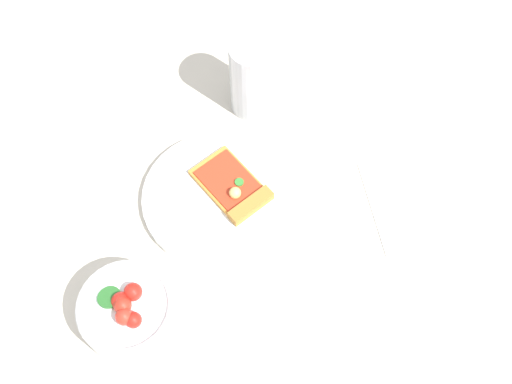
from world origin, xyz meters
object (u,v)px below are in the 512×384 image
Objects in this scene: plate at (218,198)px; soda_glass at (253,79)px; paper_napkin at (411,202)px; pizza_slice_main at (235,189)px; salad_bowl at (128,311)px.

soda_glass is at bearing -113.07° from plate.
plate is 0.29m from paper_napkin.
pizza_slice_main is 1.04× the size of salad_bowl.
plate is 1.61× the size of soda_glass.
pizza_slice_main is 0.97× the size of soda_glass.
plate is 1.45× the size of paper_napkin.
paper_napkin is (-0.26, 0.04, -0.02)m from pizza_slice_main.
plate is at bearing -128.31° from salad_bowl.
soda_glass is (-0.05, -0.17, 0.04)m from pizza_slice_main.
salad_bowl reaches higher than plate.
plate is at bearing 9.20° from pizza_slice_main.
salad_bowl is (0.16, 0.17, 0.01)m from pizza_slice_main.
pizza_slice_main is at bearing 74.54° from soda_glass.
soda_glass is at bearing -121.28° from salad_bowl.
paper_napkin is (-0.42, -0.13, -0.03)m from salad_bowl.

